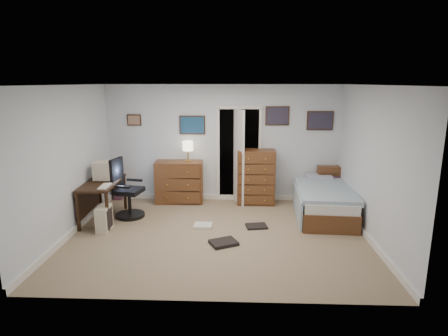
{
  "coord_description": "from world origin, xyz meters",
  "views": [
    {
      "loc": [
        0.34,
        -5.97,
        2.55
      ],
      "look_at": [
        0.09,
        0.3,
        1.1
      ],
      "focal_mm": 30.0,
      "sensor_mm": 36.0,
      "label": 1
    }
  ],
  "objects_px": {
    "low_dresser": "(179,182)",
    "bed": "(323,201)",
    "office_chair": "(126,195)",
    "computer_desk": "(98,190)",
    "tall_dresser": "(256,177)"
  },
  "relations": [
    {
      "from": "computer_desk",
      "to": "low_dresser",
      "type": "bearing_deg",
      "value": 36.89
    },
    {
      "from": "computer_desk",
      "to": "office_chair",
      "type": "xyz_separation_m",
      "value": [
        0.48,
        0.16,
        -0.12
      ]
    },
    {
      "from": "office_chair",
      "to": "low_dresser",
      "type": "bearing_deg",
      "value": 58.41
    },
    {
      "from": "office_chair",
      "to": "bed",
      "type": "xyz_separation_m",
      "value": [
        3.79,
        0.21,
        -0.14
      ]
    },
    {
      "from": "computer_desk",
      "to": "tall_dresser",
      "type": "distance_m",
      "value": 3.2
    },
    {
      "from": "tall_dresser",
      "to": "bed",
      "type": "relative_size",
      "value": 0.58
    },
    {
      "from": "computer_desk",
      "to": "tall_dresser",
      "type": "height_order",
      "value": "tall_dresser"
    },
    {
      "from": "low_dresser",
      "to": "tall_dresser",
      "type": "distance_m",
      "value": 1.65
    },
    {
      "from": "low_dresser",
      "to": "office_chair",
      "type": "bearing_deg",
      "value": -135.91
    },
    {
      "from": "computer_desk",
      "to": "office_chair",
      "type": "relative_size",
      "value": 1.14
    },
    {
      "from": "tall_dresser",
      "to": "bed",
      "type": "bearing_deg",
      "value": -28.03
    },
    {
      "from": "office_chair",
      "to": "tall_dresser",
      "type": "relative_size",
      "value": 0.99
    },
    {
      "from": "low_dresser",
      "to": "tall_dresser",
      "type": "height_order",
      "value": "tall_dresser"
    },
    {
      "from": "low_dresser",
      "to": "bed",
      "type": "relative_size",
      "value": 0.51
    },
    {
      "from": "bed",
      "to": "office_chair",
      "type": "bearing_deg",
      "value": -173.38
    }
  ]
}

